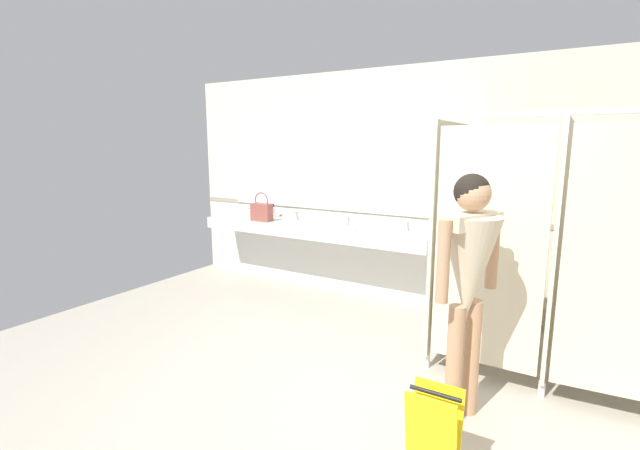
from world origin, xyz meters
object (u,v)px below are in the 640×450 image
(person_standing, at_px, (468,268))
(paper_cup, at_px, (352,227))
(soap_dispenser, at_px, (273,212))
(wet_floor_sign, at_px, (433,436))
(handbag, at_px, (262,211))

(person_standing, distance_m, paper_cup, 2.31)
(person_standing, xyz_separation_m, soap_dispenser, (-3.04, 1.92, -0.11))
(paper_cup, relative_size, wet_floor_sign, 0.17)
(soap_dispenser, relative_size, wet_floor_sign, 0.32)
(handbag, distance_m, soap_dispenser, 0.33)
(wet_floor_sign, bearing_deg, handbag, 142.43)
(paper_cup, bearing_deg, wet_floor_sign, -53.98)
(paper_cup, xyz_separation_m, wet_floor_sign, (1.68, -2.31, -0.64))
(person_standing, bearing_deg, soap_dispenser, 147.75)
(handbag, xyz_separation_m, wet_floor_sign, (3.00, -2.31, -0.72))
(soap_dispenser, bearing_deg, paper_cup, -13.19)
(soap_dispenser, distance_m, wet_floor_sign, 4.09)
(soap_dispenser, distance_m, paper_cup, 1.42)
(person_standing, relative_size, soap_dispenser, 9.31)
(person_standing, relative_size, paper_cup, 17.72)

